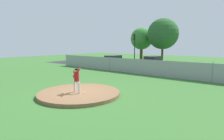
# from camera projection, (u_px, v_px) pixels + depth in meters

# --- Properties ---
(ground_plane) EXTENTS (80.00, 80.00, 0.00)m
(ground_plane) POSITION_uv_depth(u_px,v_px,m) (130.00, 81.00, 16.96)
(ground_plane) COLOR #386B2D
(asphalt_strip) EXTENTS (44.00, 7.00, 0.01)m
(asphalt_strip) POSITION_uv_depth(u_px,v_px,m) (168.00, 71.00, 23.50)
(asphalt_strip) COLOR #2B2B2D
(asphalt_strip) RESTS_ON ground_plane
(pitchers_mound) EXTENTS (5.28, 5.28, 0.21)m
(pitchers_mound) POSITION_uv_depth(u_px,v_px,m) (79.00, 93.00, 12.34)
(pitchers_mound) COLOR brown
(pitchers_mound) RESTS_ON ground_plane
(pitcher_youth) EXTENTS (0.80, 0.32, 1.63)m
(pitcher_youth) POSITION_uv_depth(u_px,v_px,m) (76.00, 78.00, 11.94)
(pitcher_youth) COLOR silver
(pitcher_youth) RESTS_ON pitchers_mound
(baseball) EXTENTS (0.07, 0.07, 0.07)m
(baseball) POSITION_uv_depth(u_px,v_px,m) (85.00, 93.00, 11.95)
(baseball) COLOR white
(baseball) RESTS_ON pitchers_mound
(chainlink_fence) EXTENTS (28.94, 0.07, 1.75)m
(chainlink_fence) POSITION_uv_depth(u_px,v_px,m) (152.00, 68.00, 19.93)
(chainlink_fence) COLOR gray
(chainlink_fence) RESTS_ON ground_plane
(parked_car_red) EXTENTS (1.99, 4.74, 1.56)m
(parked_car_red) POSITION_uv_depth(u_px,v_px,m) (113.00, 60.00, 29.33)
(parked_car_red) COLOR #A81919
(parked_car_red) RESTS_ON ground_plane
(parked_car_champagne) EXTENTS (1.92, 4.08, 1.71)m
(parked_car_champagne) POSITION_uv_depth(u_px,v_px,m) (153.00, 63.00, 24.94)
(parked_car_champagne) COLOR tan
(parked_car_champagne) RESTS_ON ground_plane
(traffic_cone_orange) EXTENTS (0.40, 0.40, 0.55)m
(traffic_cone_orange) POSITION_uv_depth(u_px,v_px,m) (176.00, 70.00, 22.17)
(traffic_cone_orange) COLOR orange
(traffic_cone_orange) RESTS_ON asphalt_strip
(traffic_light_near) EXTENTS (0.28, 0.46, 4.87)m
(traffic_light_near) POSITION_uv_depth(u_px,v_px,m) (134.00, 44.00, 31.08)
(traffic_light_near) COLOR black
(traffic_light_near) RESTS_ON ground_plane
(tree_tall_centre) EXTENTS (4.21, 4.21, 6.42)m
(tree_tall_centre) POSITION_uv_depth(u_px,v_px,m) (142.00, 39.00, 36.66)
(tree_tall_centre) COLOR #4C331E
(tree_tall_centre) RESTS_ON ground_plane
(tree_slender_far) EXTENTS (5.40, 5.40, 7.76)m
(tree_slender_far) POSITION_uv_depth(u_px,v_px,m) (163.00, 34.00, 33.22)
(tree_slender_far) COLOR #4C331E
(tree_slender_far) RESTS_ON ground_plane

